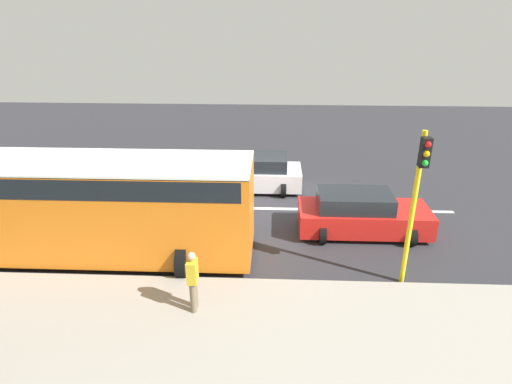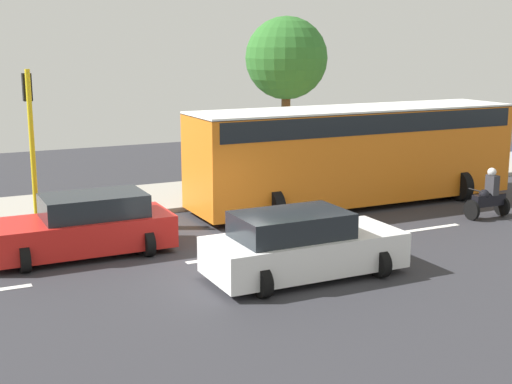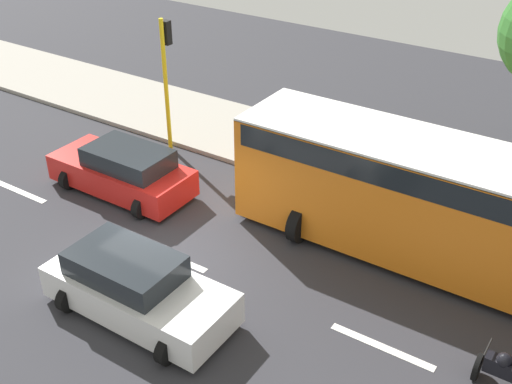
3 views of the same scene
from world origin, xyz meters
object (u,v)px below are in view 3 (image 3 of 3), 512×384
traffic_light_corner (166,66)px  city_bus (449,201)px  car_white (136,288)px  car_red (123,171)px  pedestrian_near_signal (345,144)px

traffic_light_corner → city_bus: bearing=-97.2°
car_white → traffic_light_corner: (6.89, 4.72, 2.22)m
car_red → pedestrian_near_signal: pedestrian_near_signal is taller
city_bus → traffic_light_corner: bearing=82.8°
car_red → pedestrian_near_signal: (4.61, -5.05, 0.35)m
car_white → pedestrian_near_signal: bearing=-6.8°
car_red → traffic_light_corner: traffic_light_corner is taller
pedestrian_near_signal → traffic_light_corner: size_ratio=0.38×
car_red → traffic_light_corner: size_ratio=1.00×
city_bus → traffic_light_corner: (1.24, 9.89, 1.08)m
city_bus → pedestrian_near_signal: bearing=56.0°
city_bus → pedestrian_near_signal: city_bus is taller
city_bus → car_red: bearing=101.1°
pedestrian_near_signal → traffic_light_corner: bearing=105.3°
traffic_light_corner → car_red: bearing=-167.4°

